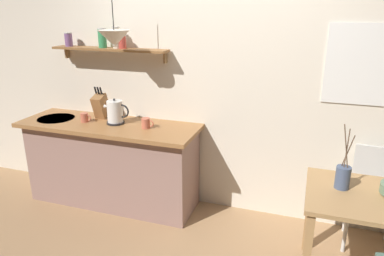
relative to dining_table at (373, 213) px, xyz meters
name	(u,v)px	position (x,y,z in m)	size (l,w,h in m)	color
ground_plane	(194,235)	(-1.40, 0.18, -0.62)	(14.00, 14.00, 0.00)	#A87F56
back_wall	(236,78)	(-1.19, 0.83, 0.73)	(6.80, 0.11, 2.70)	silver
kitchen_counter	(112,163)	(-2.40, 0.50, -0.17)	(1.83, 0.63, 0.88)	gray
wall_shelf	(106,45)	(-2.47, 0.67, 1.01)	(1.22, 0.20, 0.34)	brown
dining_table	(373,213)	(0.00, 0.00, 0.00)	(0.93, 0.71, 0.75)	tan
dining_chair_far	(373,192)	(0.08, 0.59, -0.13)	(0.44, 0.41, 0.87)	silver
twig_vase	(343,177)	(-0.23, 0.06, 0.22)	(0.10, 0.10, 0.49)	#475675
electric_kettle	(115,112)	(-2.32, 0.50, 0.38)	(0.27, 0.18, 0.26)	black
knife_block	(101,106)	(-2.55, 0.61, 0.40)	(0.11, 0.21, 0.34)	#9E6B3D
coffee_mug_by_sink	(85,118)	(-2.64, 0.45, 0.31)	(0.12, 0.08, 0.09)	#C6664C
coffee_mug_spare	(146,123)	(-1.97, 0.47, 0.32)	(0.12, 0.08, 0.10)	#C6664C
pendant_lamp	(114,38)	(-2.21, 0.39, 1.11)	(0.28, 0.28, 0.60)	black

